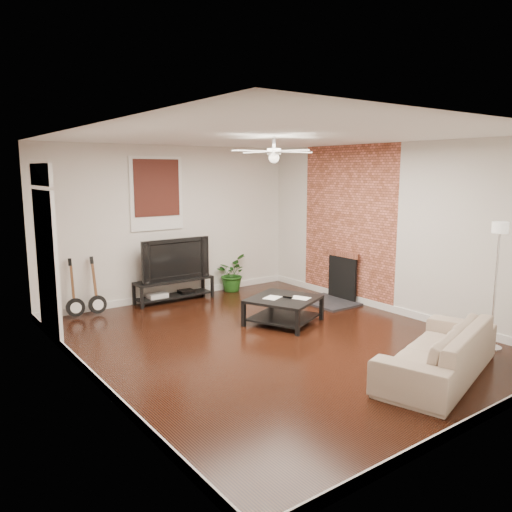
{
  "coord_description": "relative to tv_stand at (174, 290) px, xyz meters",
  "views": [
    {
      "loc": [
        -4.17,
        -5.29,
        2.36
      ],
      "look_at": [
        0.0,
        0.4,
        1.15
      ],
      "focal_mm": 35.21,
      "sensor_mm": 36.0,
      "label": 1
    }
  ],
  "objects": [
    {
      "name": "door_left",
      "position": [
        -2.36,
        -0.88,
        1.05
      ],
      "size": [
        0.08,
        1.0,
        2.5
      ],
      "primitive_type": "cube",
      "color": "white",
      "rests_on": "wall_left"
    },
    {
      "name": "room",
      "position": [
        0.1,
        -2.78,
        1.2
      ],
      "size": [
        5.01,
        6.01,
        2.81
      ],
      "color": "black",
      "rests_on": "ground"
    },
    {
      "name": "brick_accent",
      "position": [
        2.59,
        -1.78,
        1.2
      ],
      "size": [
        0.02,
        2.2,
        2.8
      ],
      "primitive_type": "cube",
      "color": "brown",
      "rests_on": "floor"
    },
    {
      "name": "window_back",
      "position": [
        -0.2,
        0.19,
        1.75
      ],
      "size": [
        1.0,
        0.06,
        1.3
      ],
      "primitive_type": "cube",
      "color": "#3B1710",
      "rests_on": "wall_back"
    },
    {
      "name": "ceiling_fan",
      "position": [
        0.1,
        -2.78,
        2.4
      ],
      "size": [
        1.24,
        1.24,
        0.32
      ],
      "primitive_type": null,
      "color": "white",
      "rests_on": "ceiling"
    },
    {
      "name": "potted_plant",
      "position": [
        1.27,
        0.04,
        0.15
      ],
      "size": [
        0.82,
        0.84,
        0.71
      ],
      "primitive_type": "imported",
      "rotation": [
        0.0,
        0.0,
        0.92
      ],
      "color": "#1D5016",
      "rests_on": "floor"
    },
    {
      "name": "floor_lamp",
      "position": [
        2.25,
        -4.76,
        0.65
      ],
      "size": [
        0.35,
        0.35,
        1.71
      ],
      "primitive_type": null,
      "rotation": [
        0.0,
        0.0,
        0.3
      ],
      "color": "silver",
      "rests_on": "floor"
    },
    {
      "name": "guitar_right",
      "position": [
        -1.44,
        -0.06,
        0.28
      ],
      "size": [
        0.31,
        0.22,
        0.97
      ],
      "primitive_type": null,
      "rotation": [
        0.0,
        0.0,
        -0.05
      ],
      "color": "black",
      "rests_on": "floor"
    },
    {
      "name": "coffee_table",
      "position": [
        0.75,
        -2.22,
        -0.0
      ],
      "size": [
        1.27,
        1.27,
        0.4
      ],
      "primitive_type": "cube",
      "rotation": [
        0.0,
        0.0,
        0.42
      ],
      "color": "black",
      "rests_on": "floor"
    },
    {
      "name": "tv",
      "position": [
        0.0,
        0.02,
        0.58
      ],
      "size": [
        1.31,
        0.17,
        0.75
      ],
      "primitive_type": "imported",
      "color": "black",
      "rests_on": "tv_stand"
    },
    {
      "name": "sofa",
      "position": [
        0.9,
        -4.86,
        0.1
      ],
      "size": [
        2.25,
        1.4,
        0.61
      ],
      "primitive_type": "imported",
      "rotation": [
        0.0,
        0.0,
        3.44
      ],
      "color": "tan",
      "rests_on": "floor"
    },
    {
      "name": "guitar_left",
      "position": [
        -1.79,
        -0.03,
        0.28
      ],
      "size": [
        0.33,
        0.25,
        0.97
      ],
      "primitive_type": null,
      "rotation": [
        0.0,
        0.0,
        -0.15
      ],
      "color": "black",
      "rests_on": "floor"
    },
    {
      "name": "fireplace",
      "position": [
        2.3,
        -1.78,
        0.26
      ],
      "size": [
        0.8,
        1.1,
        0.92
      ],
      "primitive_type": "cube",
      "color": "black",
      "rests_on": "floor"
    },
    {
      "name": "tv_stand",
      "position": [
        0.0,
        0.0,
        0.0
      ],
      "size": [
        1.46,
        0.39,
        0.41
      ],
      "primitive_type": "cube",
      "color": "black",
      "rests_on": "floor"
    }
  ]
}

